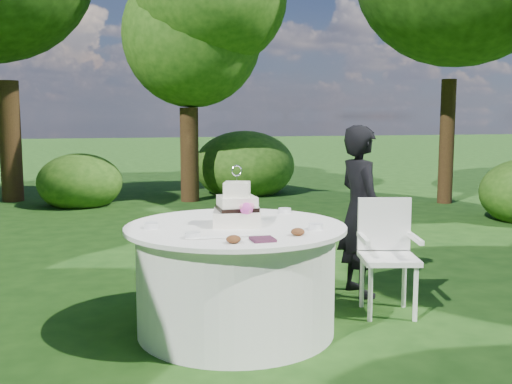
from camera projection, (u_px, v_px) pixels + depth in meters
ground at (236, 330)px, 4.31m from camera, size 80.00×80.00×0.00m
napkins at (263, 239)px, 3.68m from camera, size 0.14×0.14×0.02m
feather_plume at (221, 237)px, 3.78m from camera, size 0.48×0.07×0.01m
guest at (360, 211)px, 5.12m from camera, size 0.37×0.55×1.46m
table at (236, 278)px, 4.26m from camera, size 1.56×1.56×0.77m
cake at (237, 209)px, 4.21m from camera, size 0.40×0.40×0.43m
chair at (387, 247)px, 4.68m from camera, size 0.52×0.52×0.89m
votives at (239, 224)px, 4.16m from camera, size 1.19×0.87×0.04m
petal_cups at (267, 235)px, 3.72m from camera, size 0.54×0.20×0.05m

